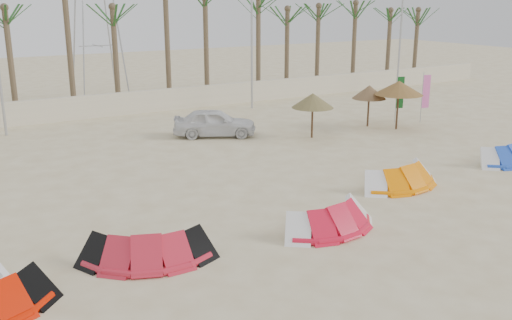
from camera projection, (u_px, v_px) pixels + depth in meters
ground at (377, 265)px, 14.43m from camera, size 120.00×120.00×0.00m
boundary_wall at (113, 105)px, 32.45m from camera, size 60.00×0.30×1.30m
lamp_c at (252, 11)px, 33.33m from camera, size 1.25×0.14×11.00m
lamp_d at (403, 9)px, 39.21m from camera, size 1.25×0.14×11.00m
pylon at (101, 99)px, 38.09m from camera, size 3.00×3.00×14.00m
kite_red_mid at (143, 243)px, 14.72m from camera, size 3.75×2.52×0.90m
kite_red_right at (325, 214)px, 16.68m from camera, size 3.35×1.84×0.90m
kite_orange at (396, 174)px, 20.52m from camera, size 3.48×1.78×0.90m
kite_blue at (502, 152)px, 23.42m from camera, size 3.16×1.67×0.90m
parasol_left at (313, 101)px, 27.07m from camera, size 2.03×2.03×2.17m
parasol_mid at (399, 88)px, 28.75m from camera, size 2.48×2.48×2.49m
parasol_right at (369, 92)px, 29.49m from camera, size 1.78×1.78×2.17m
flag_pink at (425, 93)px, 30.50m from camera, size 0.44×0.15×2.72m
flag_green at (399, 94)px, 30.58m from camera, size 0.44×0.14×2.62m
car at (215, 123)px, 27.66m from camera, size 4.27×3.25×1.35m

